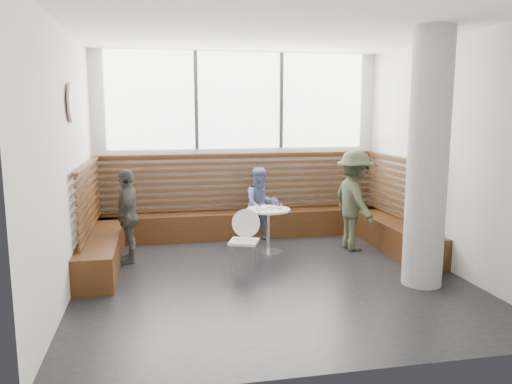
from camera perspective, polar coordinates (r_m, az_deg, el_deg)
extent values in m
cube|color=silver|center=(6.41, 1.77, 3.88)|extent=(5.00, 5.00, 3.20)
cube|color=black|center=(6.75, 1.70, -9.74)|extent=(5.00, 5.00, 0.01)
cube|color=white|center=(6.46, 1.84, 18.14)|extent=(5.00, 5.00, 0.01)
cube|color=white|center=(8.81, -1.93, 10.40)|extent=(4.50, 0.02, 1.65)
cube|color=#3F3F42|center=(8.70, -6.86, 10.35)|extent=(0.06, 0.04, 1.65)
cube|color=#3F3F42|center=(8.95, 2.92, 10.37)|extent=(0.06, 0.04, 1.65)
cube|color=#3B210E|center=(8.81, -1.60, -3.69)|extent=(5.00, 0.50, 0.45)
cube|color=#3B210E|center=(7.76, -16.98, -5.89)|extent=(0.50, 2.50, 0.45)
cube|color=#3B210E|center=(8.56, 14.63, -4.38)|extent=(0.50, 2.50, 0.45)
cube|color=#402310|center=(8.84, -1.81, 1.13)|extent=(4.88, 0.08, 0.98)
cube|color=#402310|center=(7.63, -18.51, -0.65)|extent=(0.08, 2.38, 0.98)
cube|color=#402310|center=(8.50, 15.86, 0.45)|extent=(0.08, 2.38, 0.98)
cylinder|color=gray|center=(6.54, 19.04, 3.49)|extent=(0.50, 0.50, 3.20)
cylinder|color=white|center=(6.69, -20.34, 9.55)|extent=(0.03, 0.50, 0.50)
cylinder|color=silver|center=(7.88, 1.40, -6.85)|extent=(0.43, 0.43, 0.02)
cylinder|color=silver|center=(7.80, 1.41, -4.47)|extent=(0.06, 0.06, 0.67)
cylinder|color=#B7B7BA|center=(7.72, 1.42, -2.06)|extent=(0.68, 0.68, 0.03)
cube|color=white|center=(6.93, -1.40, -5.71)|extent=(0.38, 0.36, 0.04)
cylinder|color=white|center=(7.03, -1.64, -3.58)|extent=(0.40, 0.09, 0.40)
cylinder|color=silver|center=(6.84, -2.48, -7.80)|extent=(0.02, 0.02, 0.39)
cylinder|color=silver|center=(6.89, 0.08, -7.66)|extent=(0.02, 0.02, 0.39)
cylinder|color=silver|center=(7.09, -2.83, -7.16)|extent=(0.02, 0.02, 0.39)
cylinder|color=silver|center=(7.14, -0.35, -7.03)|extent=(0.02, 0.02, 0.39)
imported|color=#383F2A|center=(8.07, 11.18, -0.95)|extent=(0.68, 1.07, 1.59)
imported|color=#5D6EA2|center=(8.45, 0.57, -1.44)|extent=(0.68, 0.57, 1.26)
imported|color=#494842|center=(7.51, -14.47, -2.63)|extent=(0.39, 0.83, 1.38)
cylinder|color=white|center=(7.80, 0.65, -1.79)|extent=(0.18, 0.18, 0.01)
cylinder|color=white|center=(7.88, 1.57, -1.67)|extent=(0.21, 0.21, 0.01)
cylinder|color=white|center=(7.61, 0.27, -1.69)|extent=(0.07, 0.07, 0.11)
cylinder|color=white|center=(7.72, 1.95, -1.58)|extent=(0.06, 0.06, 0.10)
cylinder|color=white|center=(7.73, 2.73, -1.50)|extent=(0.08, 0.08, 0.12)
cube|color=#A5C64C|center=(7.55, 1.98, -2.19)|extent=(0.23, 0.18, 0.00)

